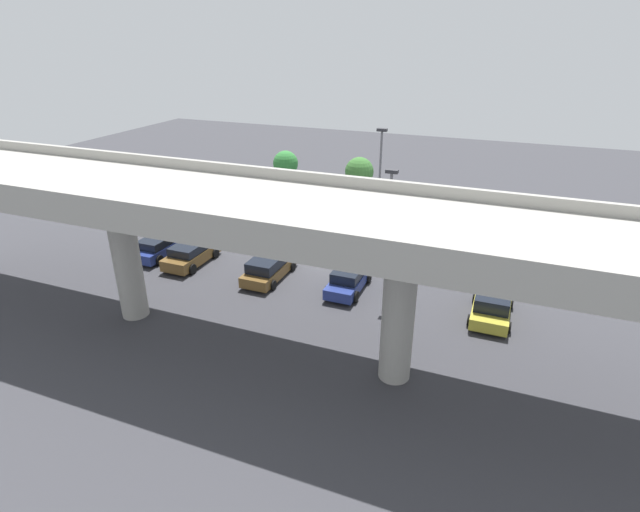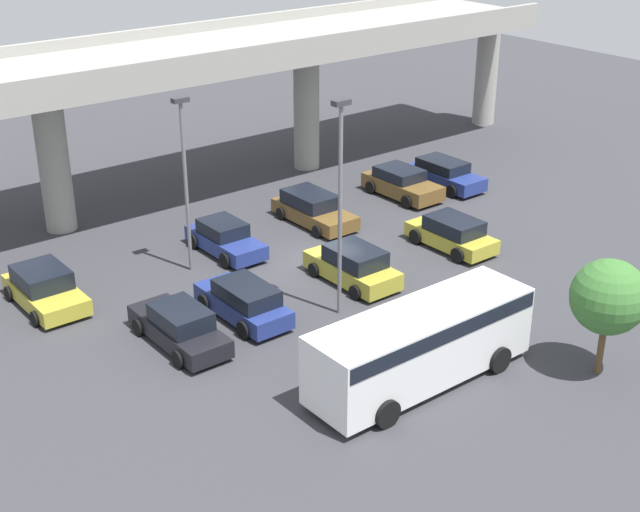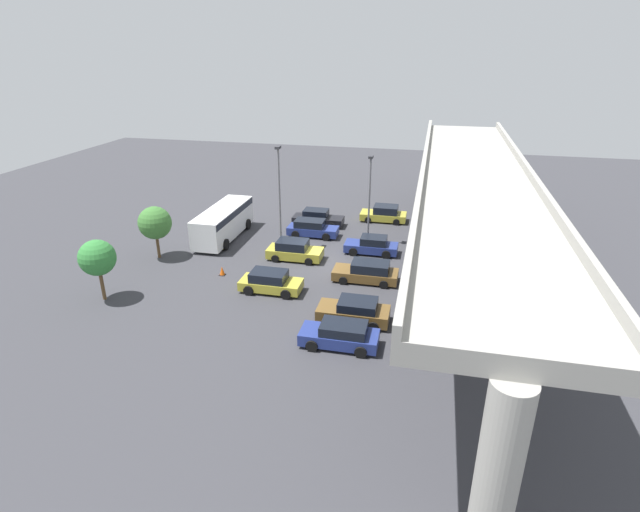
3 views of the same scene
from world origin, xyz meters
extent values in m
plane|color=#38383D|center=(0.00, 0.00, 0.00)|extent=(96.27, 96.27, 0.00)
cube|color=#9E9B93|center=(0.00, 11.16, 7.30)|extent=(44.92, 7.41, 0.90)
cube|color=#9E9B93|center=(0.00, 7.61, 8.02)|extent=(44.92, 0.30, 0.55)
cube|color=#9E9B93|center=(0.00, 14.71, 8.02)|extent=(44.92, 0.30, 0.55)
cylinder|color=#9E9B93|center=(-7.49, 11.16, 3.42)|extent=(1.46, 1.46, 6.85)
cylinder|color=#9E9B93|center=(7.49, 11.16, 3.42)|extent=(1.46, 1.46, 6.85)
cylinder|color=#9E9B93|center=(22.46, 11.16, 3.42)|extent=(1.46, 1.46, 6.85)
cube|color=gold|center=(-11.25, 3.95, 0.50)|extent=(1.98, 4.43, 0.66)
cube|color=black|center=(-11.25, 4.17, 1.19)|extent=(1.82, 2.31, 0.73)
cylinder|color=black|center=(-10.24, 2.57, 0.31)|extent=(0.22, 0.62, 0.62)
cylinder|color=black|center=(-12.26, 2.57, 0.31)|extent=(0.22, 0.62, 0.62)
cylinder|color=black|center=(-10.24, 5.32, 0.31)|extent=(0.22, 0.62, 0.62)
cylinder|color=black|center=(-12.26, 5.32, 0.31)|extent=(0.22, 0.62, 0.62)
cube|color=black|center=(-8.58, -2.00, 0.52)|extent=(1.75, 4.82, 0.68)
cube|color=black|center=(-8.58, -2.22, 1.20)|extent=(1.61, 2.28, 0.69)
cylinder|color=black|center=(-9.48, -0.51, 0.33)|extent=(0.22, 0.66, 0.66)
cylinder|color=black|center=(-7.68, -0.51, 0.33)|extent=(0.22, 0.66, 0.66)
cylinder|color=black|center=(-9.48, -3.50, 0.33)|extent=(0.22, 0.66, 0.66)
cylinder|color=black|center=(-7.68, -3.50, 0.33)|extent=(0.22, 0.66, 0.66)
cube|color=navy|center=(-5.61, -1.80, 0.54)|extent=(1.75, 4.53, 0.69)
cube|color=black|center=(-5.61, -2.09, 1.20)|extent=(1.61, 2.62, 0.64)
cylinder|color=black|center=(-6.50, -0.40, 0.35)|extent=(0.22, 0.71, 0.71)
cylinder|color=black|center=(-4.71, -0.40, 0.35)|extent=(0.22, 0.71, 0.71)
cylinder|color=black|center=(-6.50, -3.20, 0.35)|extent=(0.22, 0.71, 0.71)
cylinder|color=black|center=(-4.71, -3.20, 0.35)|extent=(0.22, 0.71, 0.71)
cube|color=navy|center=(-2.77, 3.84, 0.52)|extent=(1.75, 4.36, 0.66)
cube|color=black|center=(-2.77, 4.05, 1.16)|extent=(1.61, 2.11, 0.62)
cylinder|color=black|center=(-1.87, 2.49, 0.35)|extent=(0.22, 0.70, 0.70)
cylinder|color=black|center=(-3.66, 2.49, 0.35)|extent=(0.22, 0.70, 0.70)
cylinder|color=black|center=(-1.87, 5.20, 0.35)|extent=(0.22, 0.70, 0.70)
cylinder|color=black|center=(-3.66, 5.20, 0.35)|extent=(0.22, 0.70, 0.70)
cube|color=gold|center=(-0.17, -1.98, 0.54)|extent=(1.88, 4.42, 0.73)
cube|color=black|center=(-0.17, -2.17, 1.25)|extent=(1.73, 2.42, 0.70)
cylinder|color=black|center=(-1.13, -0.61, 0.31)|extent=(0.22, 0.62, 0.62)
cylinder|color=black|center=(0.80, -0.61, 0.31)|extent=(0.22, 0.62, 0.62)
cylinder|color=black|center=(-1.13, -3.35, 0.31)|extent=(0.22, 0.62, 0.62)
cylinder|color=black|center=(0.80, -3.35, 0.31)|extent=(0.22, 0.62, 0.62)
cube|color=brown|center=(2.56, 4.11, 0.50)|extent=(1.90, 4.73, 0.67)
cube|color=black|center=(2.56, 4.47, 1.18)|extent=(1.75, 2.69, 0.68)
cylinder|color=black|center=(3.54, 2.65, 0.30)|extent=(0.22, 0.61, 0.61)
cylinder|color=black|center=(1.59, 2.65, 0.30)|extent=(0.22, 0.61, 0.61)
cylinder|color=black|center=(3.54, 5.58, 0.30)|extent=(0.22, 0.61, 0.61)
cylinder|color=black|center=(1.59, 5.58, 0.30)|extent=(0.22, 0.61, 0.61)
cube|color=gold|center=(5.69, -2.10, 0.52)|extent=(1.85, 4.33, 0.64)
cube|color=black|center=(5.69, -2.25, 1.17)|extent=(1.70, 2.48, 0.66)
cylinder|color=black|center=(4.75, -0.76, 0.35)|extent=(0.22, 0.71, 0.71)
cylinder|color=black|center=(6.64, -0.76, 0.35)|extent=(0.22, 0.71, 0.71)
cylinder|color=black|center=(4.75, -3.44, 0.35)|extent=(0.22, 0.71, 0.71)
cylinder|color=black|center=(6.64, -3.44, 0.35)|extent=(0.22, 0.71, 0.71)
cube|color=brown|center=(8.53, 4.20, 0.56)|extent=(1.94, 4.47, 0.75)
cube|color=black|center=(8.53, 4.47, 1.22)|extent=(1.78, 2.37, 0.56)
cylinder|color=black|center=(9.52, 2.81, 0.34)|extent=(0.22, 0.69, 0.69)
cylinder|color=black|center=(7.54, 2.81, 0.34)|extent=(0.22, 0.69, 0.69)
cylinder|color=black|center=(9.52, 5.58, 0.34)|extent=(0.22, 0.69, 0.69)
cylinder|color=black|center=(7.54, 5.58, 0.34)|extent=(0.22, 0.69, 0.69)
cube|color=navy|center=(11.41, 3.85, 0.54)|extent=(1.82, 4.50, 0.70)
cube|color=black|center=(11.41, 4.11, 1.18)|extent=(1.67, 2.62, 0.57)
cylinder|color=black|center=(12.34, 2.45, 0.35)|extent=(0.22, 0.70, 0.70)
cylinder|color=black|center=(10.47, 2.45, 0.35)|extent=(0.22, 0.70, 0.70)
cylinder|color=black|center=(12.34, 5.24, 0.35)|extent=(0.22, 0.70, 0.70)
cylinder|color=black|center=(10.47, 5.24, 0.35)|extent=(0.22, 0.70, 0.70)
cube|color=white|center=(-3.43, -9.46, 1.51)|extent=(8.56, 2.44, 2.48)
cube|color=black|center=(-3.43, -9.46, 2.39)|extent=(8.39, 2.49, 0.55)
cylinder|color=black|center=(-0.78, -8.22, 0.48)|extent=(0.97, 0.29, 0.97)
cylinder|color=black|center=(-0.78, -10.71, 0.48)|extent=(0.97, 0.29, 0.97)
cylinder|color=black|center=(-6.08, -8.22, 0.48)|extent=(0.97, 0.29, 0.97)
cylinder|color=black|center=(-6.08, -10.71, 0.48)|extent=(0.97, 0.29, 0.97)
cylinder|color=slate|center=(-2.40, -3.84, 4.21)|extent=(0.16, 0.16, 8.42)
cube|color=#333338|center=(-2.40, -3.84, 8.52)|extent=(0.70, 0.35, 0.20)
cylinder|color=slate|center=(-4.94, 3.27, 3.74)|extent=(0.16, 0.16, 7.48)
cube|color=#333338|center=(-4.94, 3.27, 7.58)|extent=(0.70, 0.35, 0.20)
cylinder|color=brown|center=(1.93, -12.90, 0.93)|extent=(0.24, 0.24, 1.86)
sphere|color=#3D7533|center=(1.93, -12.90, 2.98)|extent=(2.63, 2.63, 2.63)
cube|color=black|center=(3.97, -6.53, 0.02)|extent=(0.44, 0.44, 0.04)
cone|color=#EA590F|center=(3.97, -6.53, 0.35)|extent=(0.40, 0.40, 0.70)
camera|label=1|loc=(-11.29, 30.04, 14.68)|focal=28.00mm
camera|label=2|loc=(-22.35, -27.91, 16.71)|focal=50.00mm
camera|label=3|loc=(35.54, 8.21, 16.07)|focal=28.00mm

